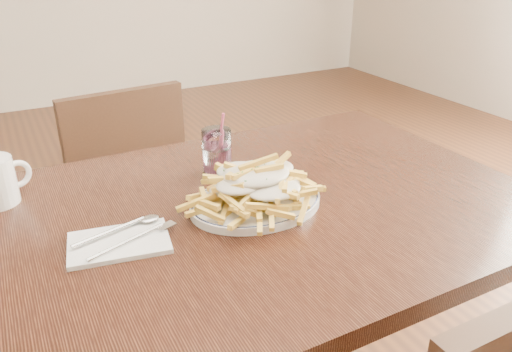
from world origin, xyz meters
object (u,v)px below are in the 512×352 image
chair_far (123,187)px  water_glass (217,155)px  table (250,236)px  loaded_fries (256,180)px  fries_plate (256,202)px

chair_far → water_glass: size_ratio=5.66×
table → chair_far: chair_far is taller
loaded_fries → water_glass: (-0.00, 0.19, -0.01)m
table → water_glass: bearing=89.6°
chair_far → fries_plate: bearing=-81.9°
loaded_fries → table: bearing=109.4°
table → fries_plate: 0.09m
fries_plate → loaded_fries: size_ratio=1.28×
table → loaded_fries: (0.01, -0.02, 0.14)m
table → fries_plate: bearing=-70.6°
fries_plate → water_glass: size_ratio=2.32×
table → water_glass: (0.00, 0.17, 0.13)m
chair_far → water_glass: bearing=-79.8°
chair_far → table: bearing=-82.1°
chair_far → loaded_fries: (0.11, -0.78, 0.34)m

